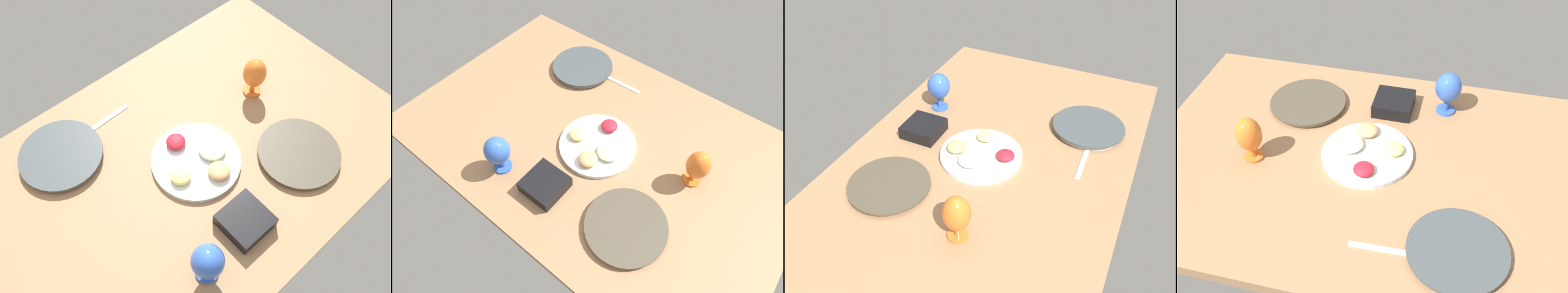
# 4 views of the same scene
# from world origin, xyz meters

# --- Properties ---
(ground_plane) EXTENTS (1.60, 1.04, 0.04)m
(ground_plane) POSITION_xyz_m (0.00, 0.00, -0.02)
(ground_plane) COLOR #99704C
(dinner_plate_left) EXTENTS (0.29, 0.29, 0.03)m
(dinner_plate_left) POSITION_xyz_m (-0.31, 0.30, 0.01)
(dinner_plate_left) COLOR silver
(dinner_plate_left) RESTS_ON ground_plane
(dinner_plate_right) EXTENTS (0.29, 0.29, 0.02)m
(dinner_plate_right) POSITION_xyz_m (0.32, -0.25, 0.01)
(dinner_plate_right) COLOR beige
(dinner_plate_right) RESTS_ON ground_plane
(fruit_platter) EXTENTS (0.31, 0.31, 0.05)m
(fruit_platter) POSITION_xyz_m (0.03, -0.03, 0.02)
(fruit_platter) COLOR silver
(fruit_platter) RESTS_ON ground_plane
(hurricane_glass_blue) EXTENTS (0.10, 0.10, 0.17)m
(hurricane_glass_blue) POSITION_xyz_m (-0.20, -0.34, 0.11)
(hurricane_glass_blue) COLOR blue
(hurricane_glass_blue) RESTS_ON ground_plane
(hurricane_glass_orange) EXTENTS (0.09, 0.09, 0.17)m
(hurricane_glass_orange) POSITION_xyz_m (0.41, 0.07, 0.10)
(hurricane_glass_orange) COLOR orange
(hurricane_glass_orange) RESTS_ON ground_plane
(square_bowl_black) EXTENTS (0.15, 0.15, 0.05)m
(square_bowl_black) POSITION_xyz_m (-0.01, -0.30, 0.03)
(square_bowl_black) COLOR black
(square_bowl_black) RESTS_ON ground_plane
(fork_by_left_plate) EXTENTS (0.18, 0.02, 0.01)m
(fork_by_left_plate) POSITION_xyz_m (-0.10, 0.33, 0.00)
(fork_by_left_plate) COLOR silver
(fork_by_left_plate) RESTS_ON ground_plane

